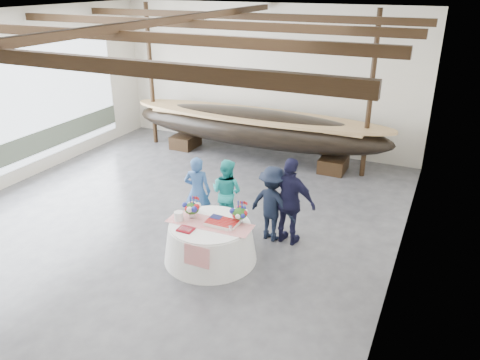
% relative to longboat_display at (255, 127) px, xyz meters
% --- Properties ---
extents(floor, '(10.00, 12.00, 0.01)m').
position_rel_longboat_display_xyz_m(floor, '(-0.18, -4.78, -0.99)').
color(floor, '#3D3D42').
rests_on(floor, ground).
extents(wall_back, '(10.00, 0.02, 4.50)m').
position_rel_longboat_display_xyz_m(wall_back, '(-0.18, 1.22, 1.26)').
color(wall_back, silver).
rests_on(wall_back, ground).
extents(wall_right, '(0.02, 12.00, 4.50)m').
position_rel_longboat_display_xyz_m(wall_right, '(4.82, -4.78, 1.26)').
color(wall_right, silver).
rests_on(wall_right, ground).
extents(ceiling, '(10.00, 12.00, 0.01)m').
position_rel_longboat_display_xyz_m(ceiling, '(-0.18, -4.78, 3.51)').
color(ceiling, white).
rests_on(ceiling, wall_back).
extents(pavilion_structure, '(9.80, 11.76, 4.50)m').
position_rel_longboat_display_xyz_m(pavilion_structure, '(-0.18, -3.96, 3.01)').
color(pavilion_structure, black).
rests_on(pavilion_structure, ground).
extents(open_bay, '(0.03, 7.00, 3.20)m').
position_rel_longboat_display_xyz_m(open_bay, '(-5.12, -3.78, 0.83)').
color(open_bay, silver).
rests_on(open_bay, ground).
extents(longboat_display, '(8.30, 1.66, 1.56)m').
position_rel_longboat_display_xyz_m(longboat_display, '(0.00, 0.00, 0.00)').
color(longboat_display, black).
rests_on(longboat_display, ground).
extents(banquet_table, '(1.84, 1.84, 0.79)m').
position_rel_longboat_display_xyz_m(banquet_table, '(1.44, -5.59, -0.60)').
color(banquet_table, white).
rests_on(banquet_table, ground).
extents(tabletop_items, '(1.73, 0.96, 0.40)m').
position_rel_longboat_display_xyz_m(tabletop_items, '(1.44, -5.47, -0.05)').
color(tabletop_items, red).
rests_on(tabletop_items, banquet_table).
extents(guest_woman_blue, '(0.68, 0.53, 1.63)m').
position_rel_longboat_display_xyz_m(guest_woman_blue, '(0.52, -4.45, -0.18)').
color(guest_woman_blue, '#294D85').
rests_on(guest_woman_blue, ground).
extents(guest_woman_teal, '(0.82, 0.68, 1.55)m').
position_rel_longboat_display_xyz_m(guest_woman_teal, '(1.08, -4.12, -0.22)').
color(guest_woman_teal, teal).
rests_on(guest_woman_teal, ground).
extents(guest_man_left, '(1.17, 0.82, 1.65)m').
position_rel_longboat_display_xyz_m(guest_man_left, '(2.26, -4.34, -0.17)').
color(guest_man_left, black).
rests_on(guest_man_left, ground).
extents(guest_man_right, '(1.16, 0.60, 1.89)m').
position_rel_longboat_display_xyz_m(guest_man_right, '(2.64, -4.33, -0.05)').
color(guest_man_right, black).
rests_on(guest_man_right, ground).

